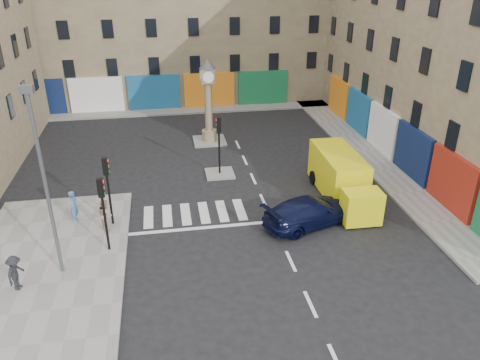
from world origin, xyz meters
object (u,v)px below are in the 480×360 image
object	(u,v)px
traffic_light_left_near	(103,203)
navy_sedan	(310,212)
traffic_light_left_far	(107,181)
yellow_van	(342,178)
pedestrian_tan	(105,214)
pedestrian_blue	(74,206)
traffic_light_island	(219,137)
lamp_post	(44,176)
pedestrian_dark	(16,273)
clock_pillar	(208,96)

from	to	relation	value
traffic_light_left_near	navy_sedan	bearing A→B (deg)	4.90
traffic_light_left_far	yellow_van	world-z (taller)	traffic_light_left_far
navy_sedan	pedestrian_tan	size ratio (longest dim) A/B	3.17
pedestrian_tan	pedestrian_blue	bearing A→B (deg)	42.30
traffic_light_left_near	pedestrian_tan	distance (m)	2.61
traffic_light_island	yellow_van	distance (m)	7.91
lamp_post	yellow_van	world-z (taller)	lamp_post
pedestrian_tan	pedestrian_dark	distance (m)	5.41
lamp_post	pedestrian_dark	distance (m)	4.27
traffic_light_left_near	pedestrian_tan	bearing A→B (deg)	97.40
traffic_light_island	clock_pillar	distance (m)	6.07
clock_pillar	traffic_light_island	bearing A→B (deg)	-90.00
traffic_light_island	lamp_post	xyz separation A→B (m)	(-8.20, -9.20, 2.20)
navy_sedan	pedestrian_dark	bearing A→B (deg)	84.26
clock_pillar	pedestrian_dark	distance (m)	19.06
traffic_light_left_far	lamp_post	size ratio (longest dim) A/B	0.45
traffic_light_left_near	traffic_light_island	xyz separation A→B (m)	(6.30, 7.80, -0.03)
traffic_light_left_far	navy_sedan	distance (m)	10.42
traffic_light_island	lamp_post	size ratio (longest dim) A/B	0.45
traffic_light_left_far	pedestrian_blue	xyz separation A→B (m)	(-1.91, 0.64, -1.62)
clock_pillar	pedestrian_tan	size ratio (longest dim) A/B	3.77
pedestrian_dark	pedestrian_blue	bearing A→B (deg)	-1.03
pedestrian_blue	pedestrian_tan	bearing A→B (deg)	-109.50
pedestrian_tan	navy_sedan	bearing A→B (deg)	-111.38
clock_pillar	pedestrian_blue	xyz separation A→B (m)	(-8.21, -10.75, -2.54)
pedestrian_dark	traffic_light_left_far	bearing A→B (deg)	-21.00
pedestrian_dark	traffic_light_left_near	bearing A→B (deg)	-40.71
pedestrian_tan	clock_pillar	bearing A→B (deg)	-44.28
lamp_post	pedestrian_blue	distance (m)	5.84
pedestrian_tan	traffic_light_left_far	bearing A→B (deg)	-47.61
traffic_light_left_far	clock_pillar	size ratio (longest dim) A/B	0.61
clock_pillar	pedestrian_tan	bearing A→B (deg)	-119.06
pedestrian_blue	pedestrian_tan	xyz separation A→B (m)	(1.65, -1.05, -0.05)
navy_sedan	lamp_post	bearing A→B (deg)	81.62
lamp_post	pedestrian_blue	size ratio (longest dim) A/B	4.86
traffic_light_left_far	navy_sedan	size ratio (longest dim) A/B	0.72
traffic_light_left_far	pedestrian_blue	distance (m)	2.58
traffic_light_left_near	navy_sedan	size ratio (longest dim) A/B	0.72
clock_pillar	navy_sedan	xyz separation A→B (m)	(3.84, -12.93, -2.80)
traffic_light_left_far	pedestrian_blue	size ratio (longest dim) A/B	2.17
traffic_light_left_near	traffic_light_left_far	size ratio (longest dim) A/B	1.00
yellow_van	clock_pillar	bearing A→B (deg)	123.38
traffic_light_island	pedestrian_tan	xyz separation A→B (m)	(-6.56, -5.81, -1.63)
traffic_light_left_near	pedestrian_blue	distance (m)	3.94
lamp_post	yellow_van	distance (m)	15.93
pedestrian_dark	yellow_van	bearing A→B (deg)	-54.93
clock_pillar	navy_sedan	distance (m)	13.77
navy_sedan	pedestrian_blue	world-z (taller)	pedestrian_blue
navy_sedan	pedestrian_tan	bearing A→B (deg)	64.78
yellow_van	pedestrian_blue	distance (m)	14.74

